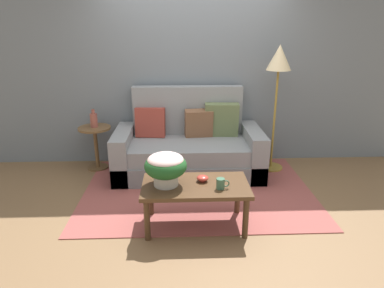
% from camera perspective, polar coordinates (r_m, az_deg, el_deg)
% --- Properties ---
extents(ground_plane, '(14.00, 14.00, 0.00)m').
position_cam_1_polar(ground_plane, '(4.11, 1.06, -8.52)').
color(ground_plane, brown).
extents(wall_back, '(6.40, 0.12, 2.98)m').
position_cam_1_polar(wall_back, '(4.86, 0.33, 14.21)').
color(wall_back, slate).
rests_on(wall_back, ground).
extents(area_rug, '(2.74, 1.94, 0.01)m').
position_cam_1_polar(area_rug, '(4.21, 0.97, -7.73)').
color(area_rug, '#994C47').
rests_on(area_rug, ground).
extents(couch, '(1.94, 0.94, 1.13)m').
position_cam_1_polar(couch, '(4.62, -0.54, -0.68)').
color(couch, slate).
rests_on(couch, ground).
extents(coffee_table, '(1.04, 0.57, 0.46)m').
position_cam_1_polar(coffee_table, '(3.35, 0.59, -7.72)').
color(coffee_table, '#442D1B').
rests_on(coffee_table, ground).
extents(side_table, '(0.44, 0.44, 0.61)m').
position_cam_1_polar(side_table, '(4.88, -15.86, 0.62)').
color(side_table, brown).
rests_on(side_table, ground).
extents(floor_lamp, '(0.33, 0.33, 1.69)m').
position_cam_1_polar(floor_lamp, '(4.62, 14.28, 11.92)').
color(floor_lamp, olive).
rests_on(floor_lamp, ground).
extents(potted_plant, '(0.40, 0.40, 0.32)m').
position_cam_1_polar(potted_plant, '(3.23, -4.44, -3.69)').
color(potted_plant, '#B7B2A8').
rests_on(potted_plant, coffee_table).
extents(coffee_mug, '(0.13, 0.08, 0.10)m').
position_cam_1_polar(coffee_mug, '(3.22, 4.87, -6.64)').
color(coffee_mug, '#3D664C').
rests_on(coffee_mug, coffee_table).
extents(snack_bowl, '(0.12, 0.12, 0.06)m').
position_cam_1_polar(snack_bowl, '(3.36, 1.79, -5.74)').
color(snack_bowl, '#B2382D').
rests_on(snack_bowl, coffee_table).
extents(table_vase, '(0.10, 0.10, 0.25)m').
position_cam_1_polar(table_vase, '(4.81, -16.14, 3.92)').
color(table_vase, '#934C42').
rests_on(table_vase, side_table).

